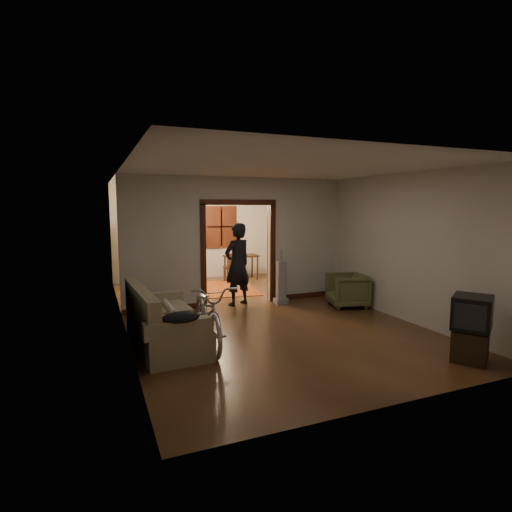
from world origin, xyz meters
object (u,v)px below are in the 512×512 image
sofa (166,316)px  bicycle (208,313)px  desk (241,268)px  person (237,264)px  locker (155,254)px  armchair (347,290)px

sofa → bicycle: size_ratio=1.06×
desk → bicycle: bearing=-107.8°
bicycle → desk: 5.64m
person → desk: (1.14, 2.87, -0.55)m
sofa → bicycle: bicycle is taller
bicycle → desk: bicycle is taller
locker → desk: bearing=3.5°
bicycle → locker: (-0.06, 5.28, 0.37)m
armchair → sofa: bearing=-60.7°
sofa → person: size_ratio=1.12×
bicycle → armchair: (3.44, 1.18, -0.14)m
sofa → bicycle: 0.66m
sofa → armchair: 4.18m
sofa → locker: (0.57, 5.06, 0.40)m
bicycle → locker: 5.29m
armchair → person: (-2.16, 1.04, 0.55)m
person → desk: 3.13m
locker → sofa: bearing=-88.6°
sofa → locker: locker is taller
armchair → desk: same height
armchair → desk: 4.03m
locker → bicycle: bearing=-81.5°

